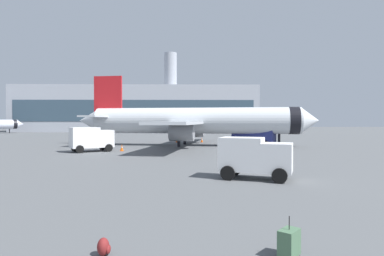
# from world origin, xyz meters

# --- Properties ---
(airplane_at_gate) EXTENTS (35.67, 32.35, 10.50)m
(airplane_at_gate) POSITION_xyz_m (1.21, 45.79, 3.66)
(airplane_at_gate) COLOR silver
(airplane_at_gate) RESTS_ON ground
(service_truck) EXTENTS (5.24, 4.39, 2.90)m
(service_truck) POSITION_xyz_m (-11.19, 36.65, 1.61)
(service_truck) COLOR white
(service_truck) RESTS_ON ground
(fuel_truck) EXTENTS (6.41, 5.01, 3.20)m
(fuel_truck) POSITION_xyz_m (9.87, 45.11, 1.77)
(fuel_truck) COLOR navy
(fuel_truck) RESTS_ON ground
(cargo_van) EXTENTS (4.82, 3.58, 2.60)m
(cargo_van) POSITION_xyz_m (4.30, 18.08, 1.45)
(cargo_van) COLOR white
(cargo_van) RESTS_ON ground
(safety_cone_near) EXTENTS (0.44, 0.44, 0.77)m
(safety_cone_near) POSITION_xyz_m (11.61, 52.76, 0.38)
(safety_cone_near) COLOR #F2590C
(safety_cone_near) RESTS_ON ground
(safety_cone_mid) EXTENTS (0.44, 0.44, 0.81)m
(safety_cone_mid) POSITION_xyz_m (2.81, 53.59, 0.40)
(safety_cone_mid) COLOR #F2590C
(safety_cone_mid) RESTS_ON ground
(safety_cone_far) EXTENTS (0.44, 0.44, 0.74)m
(safety_cone_far) POSITION_xyz_m (-1.47, 53.32, 0.36)
(safety_cone_far) COLOR #F2590C
(safety_cone_far) RESTS_ON ground
(safety_cone_outer) EXTENTS (0.44, 0.44, 0.82)m
(safety_cone_outer) POSITION_xyz_m (-7.73, 37.43, 0.40)
(safety_cone_outer) COLOR #F2590C
(safety_cone_outer) RESTS_ON ground
(rolling_suitcase) EXTENTS (0.72, 0.74, 1.10)m
(rolling_suitcase) POSITION_xyz_m (2.73, 6.37, 0.39)
(rolling_suitcase) COLOR #476B4C
(rolling_suitcase) RESTS_ON ground
(traveller_backpack) EXTENTS (0.36, 0.40, 0.48)m
(traveller_backpack) POSITION_xyz_m (-2.25, 6.58, 0.23)
(traveller_backpack) COLOR maroon
(traveller_backpack) RESTS_ON ground
(terminal_building) EXTENTS (81.86, 18.41, 27.53)m
(terminal_building) POSITION_xyz_m (-16.51, 112.96, 7.90)
(terminal_building) COLOR #9EA3AD
(terminal_building) RESTS_ON ground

